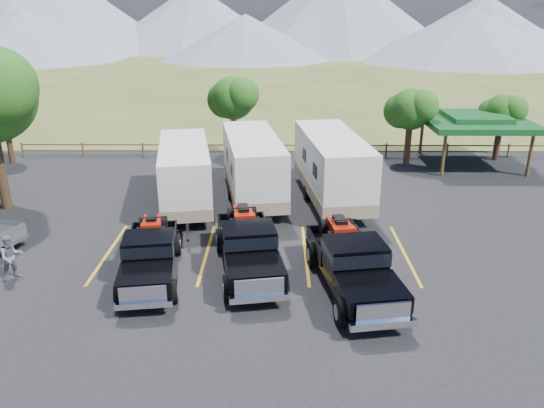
{
  "coord_description": "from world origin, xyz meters",
  "views": [
    {
      "loc": [
        0.83,
        -15.33,
        9.45
      ],
      "look_at": [
        0.63,
        5.54,
        1.6
      ],
      "focal_mm": 35.0,
      "sensor_mm": 36.0,
      "label": 1
    }
  ],
  "objects_px": {
    "rig_left": "(150,254)",
    "trailer_right": "(332,168)",
    "rig_center": "(248,245)",
    "trailer_center": "(253,167)",
    "trailer_left": "(185,175)",
    "pavilion": "(475,121)",
    "rig_right": "(352,262)",
    "person_b": "(11,257)"
  },
  "relations": [
    {
      "from": "pavilion",
      "to": "person_b",
      "type": "distance_m",
      "value": 26.61
    },
    {
      "from": "rig_right",
      "to": "trailer_center",
      "type": "relative_size",
      "value": 0.69
    },
    {
      "from": "rig_left",
      "to": "trailer_center",
      "type": "bearing_deg",
      "value": 59.68
    },
    {
      "from": "rig_right",
      "to": "person_b",
      "type": "bearing_deg",
      "value": 168.13
    },
    {
      "from": "pavilion",
      "to": "rig_left",
      "type": "xyz_separation_m",
      "value": [
        -16.79,
        -14.95,
        -1.82
      ]
    },
    {
      "from": "rig_right",
      "to": "trailer_right",
      "type": "bearing_deg",
      "value": 80.17
    },
    {
      "from": "pavilion",
      "to": "trailer_right",
      "type": "relative_size",
      "value": 0.63
    },
    {
      "from": "rig_left",
      "to": "rig_right",
      "type": "relative_size",
      "value": 0.9
    },
    {
      "from": "pavilion",
      "to": "rig_center",
      "type": "xyz_separation_m",
      "value": [
        -13.23,
        -14.37,
        -1.75
      ]
    },
    {
      "from": "rig_left",
      "to": "trailer_right",
      "type": "bearing_deg",
      "value": 39.53
    },
    {
      "from": "trailer_center",
      "to": "person_b",
      "type": "relative_size",
      "value": 5.53
    },
    {
      "from": "rig_center",
      "to": "trailer_right",
      "type": "relative_size",
      "value": 0.65
    },
    {
      "from": "trailer_center",
      "to": "person_b",
      "type": "height_order",
      "value": "trailer_center"
    },
    {
      "from": "rig_left",
      "to": "rig_right",
      "type": "height_order",
      "value": "rig_right"
    },
    {
      "from": "rig_center",
      "to": "rig_right",
      "type": "bearing_deg",
      "value": -30.17
    },
    {
      "from": "trailer_right",
      "to": "person_b",
      "type": "bearing_deg",
      "value": -153.41
    },
    {
      "from": "pavilion",
      "to": "rig_right",
      "type": "xyz_separation_m",
      "value": [
        -9.53,
        -15.77,
        -1.72
      ]
    },
    {
      "from": "rig_right",
      "to": "trailer_left",
      "type": "bearing_deg",
      "value": 122.03
    },
    {
      "from": "rig_center",
      "to": "trailer_center",
      "type": "relative_size",
      "value": 0.67
    },
    {
      "from": "rig_center",
      "to": "trailer_center",
      "type": "distance_m",
      "value": 7.82
    },
    {
      "from": "rig_left",
      "to": "rig_center",
      "type": "height_order",
      "value": "rig_center"
    },
    {
      "from": "rig_left",
      "to": "trailer_left",
      "type": "height_order",
      "value": "trailer_left"
    },
    {
      "from": "person_b",
      "to": "trailer_left",
      "type": "bearing_deg",
      "value": 14.2
    },
    {
      "from": "rig_left",
      "to": "trailer_right",
      "type": "distance_m",
      "value": 10.98
    },
    {
      "from": "trailer_left",
      "to": "person_b",
      "type": "bearing_deg",
      "value": -133.77
    },
    {
      "from": "trailer_left",
      "to": "trailer_center",
      "type": "relative_size",
      "value": 0.94
    },
    {
      "from": "rig_center",
      "to": "rig_right",
      "type": "height_order",
      "value": "rig_right"
    },
    {
      "from": "rig_right",
      "to": "person_b",
      "type": "distance_m",
      "value": 12.26
    },
    {
      "from": "rig_right",
      "to": "pavilion",
      "type": "bearing_deg",
      "value": 49.76
    },
    {
      "from": "trailer_center",
      "to": "trailer_right",
      "type": "height_order",
      "value": "trailer_right"
    },
    {
      "from": "trailer_center",
      "to": "trailer_right",
      "type": "bearing_deg",
      "value": -13.09
    },
    {
      "from": "trailer_center",
      "to": "trailer_left",
      "type": "bearing_deg",
      "value": -172.71
    },
    {
      "from": "pavilion",
      "to": "person_b",
      "type": "xyz_separation_m",
      "value": [
        -21.78,
        -15.17,
        -1.88
      ]
    },
    {
      "from": "rig_right",
      "to": "trailer_left",
      "type": "relative_size",
      "value": 0.74
    },
    {
      "from": "rig_left",
      "to": "trailer_left",
      "type": "bearing_deg",
      "value": 80.97
    },
    {
      "from": "rig_left",
      "to": "trailer_right",
      "type": "height_order",
      "value": "trailer_right"
    },
    {
      "from": "rig_right",
      "to": "rig_left",
      "type": "bearing_deg",
      "value": 164.49
    },
    {
      "from": "trailer_center",
      "to": "person_b",
      "type": "xyz_separation_m",
      "value": [
        -8.39,
        -8.58,
        -0.87
      ]
    },
    {
      "from": "rig_right",
      "to": "trailer_right",
      "type": "distance_m",
      "value": 8.95
    },
    {
      "from": "rig_left",
      "to": "trailer_right",
      "type": "xyz_separation_m",
      "value": [
        7.37,
        8.1,
        0.86
      ]
    },
    {
      "from": "trailer_left",
      "to": "trailer_right",
      "type": "bearing_deg",
      "value": -4.11
    },
    {
      "from": "rig_center",
      "to": "trailer_center",
      "type": "bearing_deg",
      "value": 81.69
    }
  ]
}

